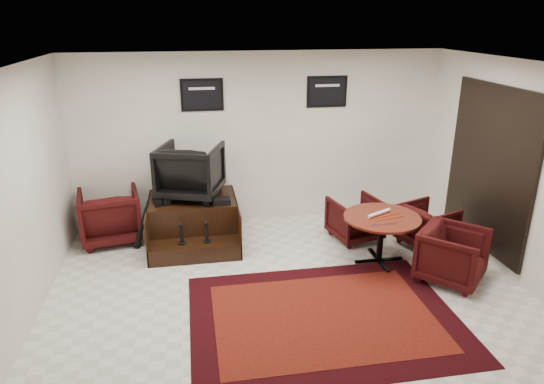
{
  "coord_description": "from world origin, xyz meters",
  "views": [
    {
      "loc": [
        -1.12,
        -5.14,
        3.3
      ],
      "look_at": [
        -0.07,
        0.9,
        1.07
      ],
      "focal_mm": 32.0,
      "sensor_mm": 36.0,
      "label": 1
    }
  ],
  "objects_px": {
    "armchair_side": "(110,213)",
    "table_chair_window": "(428,223)",
    "shine_podium": "(194,222)",
    "shine_chair": "(190,168)",
    "table_chair_back": "(355,217)",
    "meeting_table": "(382,222)",
    "table_chair_corner": "(453,253)"
  },
  "relations": [
    {
      "from": "armchair_side",
      "to": "meeting_table",
      "type": "bearing_deg",
      "value": 150.48
    },
    {
      "from": "shine_podium",
      "to": "table_chair_window",
      "type": "height_order",
      "value": "table_chair_window"
    },
    {
      "from": "shine_podium",
      "to": "table_chair_back",
      "type": "distance_m",
      "value": 2.51
    },
    {
      "from": "shine_chair",
      "to": "table_chair_back",
      "type": "bearing_deg",
      "value": -172.22
    },
    {
      "from": "shine_chair",
      "to": "meeting_table",
      "type": "bearing_deg",
      "value": 172.24
    },
    {
      "from": "shine_podium",
      "to": "shine_chair",
      "type": "distance_m",
      "value": 0.83
    },
    {
      "from": "shine_chair",
      "to": "shine_podium",
      "type": "bearing_deg",
      "value": 108.48
    },
    {
      "from": "table_chair_window",
      "to": "meeting_table",
      "type": "bearing_deg",
      "value": 92.31
    },
    {
      "from": "meeting_table",
      "to": "table_chair_back",
      "type": "xyz_separation_m",
      "value": [
        -0.09,
        0.8,
        -0.24
      ]
    },
    {
      "from": "armchair_side",
      "to": "table_chair_window",
      "type": "height_order",
      "value": "armchair_side"
    },
    {
      "from": "shine_podium",
      "to": "table_chair_window",
      "type": "distance_m",
      "value": 3.56
    },
    {
      "from": "armchair_side",
      "to": "table_chair_back",
      "type": "height_order",
      "value": "armchair_side"
    },
    {
      "from": "armchair_side",
      "to": "meeting_table",
      "type": "xyz_separation_m",
      "value": [
        3.84,
        -1.38,
        0.16
      ]
    },
    {
      "from": "shine_chair",
      "to": "table_chair_window",
      "type": "bearing_deg",
      "value": -175.83
    },
    {
      "from": "shine_chair",
      "to": "armchair_side",
      "type": "xyz_separation_m",
      "value": [
        -1.26,
        0.11,
        -0.69
      ]
    },
    {
      "from": "table_chair_back",
      "to": "shine_podium",
      "type": "bearing_deg",
      "value": -20.64
    },
    {
      "from": "shine_podium",
      "to": "meeting_table",
      "type": "bearing_deg",
      "value": -23.67
    },
    {
      "from": "armchair_side",
      "to": "shine_podium",
      "type": "bearing_deg",
      "value": 159.12
    },
    {
      "from": "armchair_side",
      "to": "shine_chair",
      "type": "bearing_deg",
      "value": 165.38
    },
    {
      "from": "meeting_table",
      "to": "table_chair_corner",
      "type": "distance_m",
      "value": 1.0
    },
    {
      "from": "shine_chair",
      "to": "armchair_side",
      "type": "height_order",
      "value": "shine_chair"
    },
    {
      "from": "meeting_table",
      "to": "table_chair_back",
      "type": "relative_size",
      "value": 1.46
    },
    {
      "from": "armchair_side",
      "to": "meeting_table",
      "type": "relative_size",
      "value": 0.85
    },
    {
      "from": "table_chair_back",
      "to": "table_chair_corner",
      "type": "relative_size",
      "value": 0.91
    },
    {
      "from": "armchair_side",
      "to": "table_chair_corner",
      "type": "xyz_separation_m",
      "value": [
        4.57,
        -2.03,
        -0.05
      ]
    },
    {
      "from": "shine_chair",
      "to": "table_chair_back",
      "type": "distance_m",
      "value": 2.64
    },
    {
      "from": "shine_chair",
      "to": "meeting_table",
      "type": "distance_m",
      "value": 2.92
    },
    {
      "from": "shine_chair",
      "to": "table_chair_back",
      "type": "xyz_separation_m",
      "value": [
        2.48,
        -0.47,
        -0.77
      ]
    },
    {
      "from": "shine_podium",
      "to": "table_chair_window",
      "type": "bearing_deg",
      "value": -12.12
    },
    {
      "from": "shine_podium",
      "to": "table_chair_back",
      "type": "relative_size",
      "value": 1.88
    },
    {
      "from": "shine_chair",
      "to": "table_chair_back",
      "type": "relative_size",
      "value": 1.25
    },
    {
      "from": "table_chair_corner",
      "to": "shine_chair",
      "type": "bearing_deg",
      "value": 104.82
    }
  ]
}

